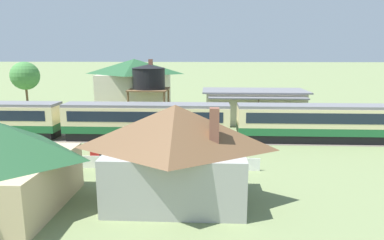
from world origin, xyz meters
The scene contains 10 objects.
passenger_train centered at (-17.66, 0.65, 2.21)m, with size 74.58×3.03×3.98m.
railway_track centered at (-12.02, 0.65, 0.01)m, with size 128.75×3.60×0.04m.
station_building centered at (-14.43, 11.00, 2.22)m, with size 13.94×7.91×4.39m.
station_house_dark_green_roof centered at (-31.56, 14.73, 4.36)m, with size 10.44×9.04×8.46m.
water_tower centered at (-28.66, 10.18, 6.03)m, with size 5.19×5.19×7.84m.
cottage_brown_roof_2 centered at (-22.62, -15.14, 3.27)m, with size 9.09×5.79×6.30m.
picket_fence_front centered at (-33.71, -9.00, 0.53)m, with size 34.59×0.06×1.05m, color white.
parked_car_white centered at (-36.77, -5.85, 0.62)m, with size 4.81×1.99×1.32m.
parked_car_red centered at (-29.21, -5.16, 0.64)m, with size 4.59×2.24×1.38m.
yard_tree_0 centered at (-52.91, 23.40, 5.32)m, with size 4.94×4.94×7.81m.
Camera 1 is at (-20.61, -35.54, 9.43)m, focal length 32.00 mm.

